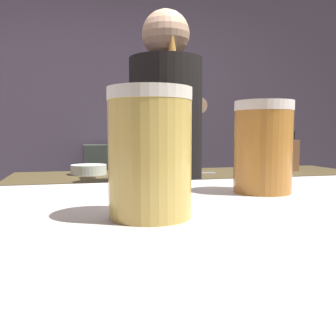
% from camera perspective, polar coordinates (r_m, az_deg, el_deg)
% --- Properties ---
extents(wall_back, '(5.20, 0.10, 2.70)m').
position_cam_1_polar(wall_back, '(3.64, -8.91, 8.22)').
color(wall_back, '#4C4152').
rests_on(wall_back, ground).
extents(prep_counter, '(2.10, 0.60, 0.92)m').
position_cam_1_polar(prep_counter, '(2.36, 3.34, -12.02)').
color(prep_counter, '#493D23').
rests_on(prep_counter, ground).
extents(back_shelf, '(0.76, 0.36, 1.06)m').
position_cam_1_polar(back_shelf, '(3.43, -6.39, -5.31)').
color(back_shelf, '#373F38').
rests_on(back_shelf, ground).
extents(bartender, '(0.44, 0.52, 1.73)m').
position_cam_1_polar(bartender, '(1.75, -0.28, 0.03)').
color(bartender, '#35333E').
rests_on(bartender, ground).
extents(knife_block, '(0.10, 0.08, 0.28)m').
position_cam_1_polar(knife_block, '(2.51, 18.18, 1.98)').
color(knife_block, '#93603F').
rests_on(knife_block, prep_counter).
extents(mixing_bowl, '(0.21, 0.21, 0.06)m').
position_cam_1_polar(mixing_bowl, '(2.23, -12.12, -0.23)').
color(mixing_bowl, silver).
rests_on(mixing_bowl, prep_counter).
extents(chefs_knife, '(0.24, 0.06, 0.01)m').
position_cam_1_polar(chefs_knife, '(2.22, 4.28, -0.81)').
color(chefs_knife, silver).
rests_on(chefs_knife, prep_counter).
extents(pint_glass_near, '(0.08, 0.08, 0.13)m').
position_cam_1_polar(pint_glass_near, '(0.55, 14.45, 3.15)').
color(pint_glass_near, '#BD7A32').
rests_on(pint_glass_near, bar_counter).
extents(pint_glass_far, '(0.08, 0.08, 0.13)m').
position_cam_1_polar(pint_glass_far, '(0.37, -2.81, 2.26)').
color(pint_glass_far, '#D4B455').
rests_on(pint_glass_far, bar_counter).
extents(bottle_olive_oil, '(0.06, 0.06, 0.23)m').
position_cam_1_polar(bottle_olive_oil, '(3.29, -8.69, 5.12)').
color(bottle_olive_oil, '#52852D').
rests_on(bottle_olive_oil, back_shelf).
extents(bottle_soy, '(0.05, 0.05, 0.17)m').
position_cam_1_polar(bottle_soy, '(3.40, -2.03, 4.79)').
color(bottle_soy, '#2C5696').
rests_on(bottle_soy, back_shelf).
extents(bottle_vinegar, '(0.06, 0.06, 0.22)m').
position_cam_1_polar(bottle_vinegar, '(3.38, -6.42, 5.10)').
color(bottle_vinegar, '#345C91').
rests_on(bottle_vinegar, back_shelf).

